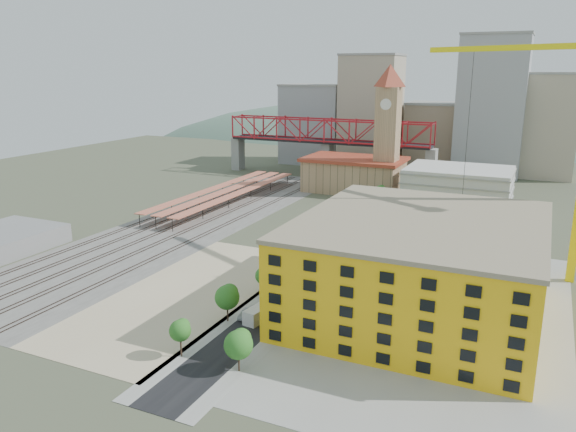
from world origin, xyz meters
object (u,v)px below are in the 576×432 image
at_px(site_trailer_a, 264,311).
at_px(car_0, 251,310).
at_px(site_trailer_d, 329,257).
at_px(site_trailer_c, 303,279).
at_px(clock_tower, 388,118).
at_px(site_trailer_b, 295,286).
at_px(construction_building, 420,265).
at_px(tower_crane, 573,115).

relative_size(site_trailer_a, car_0, 2.31).
bearing_deg(site_trailer_d, car_0, -112.68).
bearing_deg(site_trailer_c, clock_tower, 110.38).
xyz_separation_m(site_trailer_a, car_0, (-3.00, 0.43, -0.64)).
height_order(site_trailer_b, site_trailer_c, site_trailer_c).
xyz_separation_m(site_trailer_a, site_trailer_c, (0.00, 18.74, -0.08)).
relative_size(clock_tower, site_trailer_c, 5.42).
bearing_deg(site_trailer_c, site_trailer_b, -74.34).
bearing_deg(construction_building, clock_tower, 108.78).
height_order(site_trailer_b, site_trailer_d, site_trailer_d).
bearing_deg(construction_building, site_trailer_a, -148.89).
distance_m(clock_tower, site_trailer_b, 105.26).
bearing_deg(car_0, clock_tower, 96.53).
bearing_deg(clock_tower, car_0, -87.52).
bearing_deg(tower_crane, construction_building, -127.33).
height_order(tower_crane, site_trailer_d, tower_crane).
bearing_deg(site_trailer_d, tower_crane, -3.65).
height_order(clock_tower, construction_building, clock_tower).
height_order(clock_tower, site_trailer_c, clock_tower).
relative_size(construction_building, car_0, 11.42).
height_order(clock_tower, car_0, clock_tower).
bearing_deg(car_0, tower_crane, 45.53).
relative_size(tower_crane, car_0, 13.46).
height_order(construction_building, car_0, construction_building).
relative_size(tower_crane, site_trailer_a, 5.84).
xyz_separation_m(clock_tower, construction_building, (34.00, -99.99, -19.29)).
relative_size(clock_tower, site_trailer_b, 5.57).
height_order(construction_building, tower_crane, tower_crane).
relative_size(site_trailer_a, site_trailer_b, 1.10).
height_order(site_trailer_a, site_trailer_d, site_trailer_a).
bearing_deg(site_trailer_b, site_trailer_c, 89.54).
bearing_deg(site_trailer_c, site_trailer_d, 105.66).
bearing_deg(tower_crane, clock_tower, 130.57).
bearing_deg(construction_building, tower_crane, 52.67).
distance_m(construction_building, site_trailer_c, 27.40).
height_order(clock_tower, site_trailer_b, clock_tower).
bearing_deg(clock_tower, tower_crane, -49.43).
bearing_deg(site_trailer_b, car_0, -102.60).
bearing_deg(clock_tower, site_trailer_a, -86.04).
height_order(site_trailer_a, car_0, site_trailer_a).
height_order(construction_building, site_trailer_a, construction_building).
distance_m(construction_building, site_trailer_d, 33.35).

